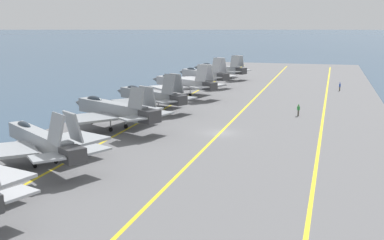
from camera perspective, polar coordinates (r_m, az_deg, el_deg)
ground_plane at (r=62.40m, az=3.36°, el=-1.88°), size 2000.00×2000.00×0.00m
carrier_deck at (r=62.36m, az=3.36°, el=-1.70°), size 223.45×45.49×0.40m
deck_stripe_foul_line at (r=60.95m, az=14.93°, el=-2.19°), size 201.10×2.63×0.01m
deck_stripe_centerline at (r=62.31m, az=3.36°, el=-1.52°), size 201.11×0.36×0.01m
deck_stripe_edge_line at (r=66.06m, az=-7.29°, el=-0.84°), size 201.09×3.30×0.01m
parked_jet_third at (r=50.41m, az=-17.48°, el=-2.28°), size 13.90×16.27×6.09m
parked_jet_fourth at (r=64.70m, az=-9.31°, el=1.23°), size 14.22×16.79×6.23m
parked_jet_fifth at (r=78.16m, az=-5.08°, el=2.91°), size 12.99×15.98×6.31m
parked_jet_sixth at (r=92.14m, az=-1.08°, el=4.43°), size 13.59×16.66×6.56m
parked_jet_seventh at (r=107.66m, az=1.28°, el=5.41°), size 13.44×15.10×6.65m
parked_jet_eighth at (r=122.91m, az=3.23°, el=6.03°), size 13.08×16.34×6.10m
crew_blue_vest at (r=105.20m, az=17.12°, el=3.85°), size 0.44×0.35×1.76m
crew_green_vest at (r=75.05m, az=12.50°, el=1.22°), size 0.37×0.44×1.80m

